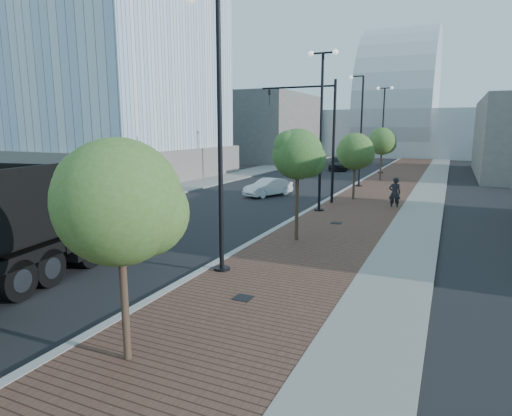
% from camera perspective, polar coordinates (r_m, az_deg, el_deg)
% --- Properties ---
extents(sidewalk, '(7.00, 140.00, 0.12)m').
position_cam_1_polar(sidewalk, '(43.10, 18.77, 3.44)').
color(sidewalk, '#4C2D23').
rests_on(sidewalk, ground).
extents(concrete_strip, '(2.40, 140.00, 0.13)m').
position_cam_1_polar(concrete_strip, '(42.92, 22.35, 3.19)').
color(concrete_strip, slate).
rests_on(concrete_strip, ground).
extents(curb, '(0.30, 140.00, 0.14)m').
position_cam_1_polar(curb, '(43.57, 14.18, 3.77)').
color(curb, gray).
rests_on(curb, ground).
extents(west_sidewalk, '(4.00, 140.00, 0.12)m').
position_cam_1_polar(west_sidewalk, '(47.60, -1.44, 4.63)').
color(west_sidewalk, slate).
rests_on(west_sidewalk, ground).
extents(white_sedan, '(2.83, 4.18, 1.30)m').
position_cam_1_polar(white_sedan, '(31.95, 1.63, 2.76)').
color(white_sedan, silver).
rests_on(white_sedan, ground).
extents(dark_car_mid, '(2.31, 4.25, 1.13)m').
position_cam_1_polar(dark_car_mid, '(47.46, 6.52, 5.16)').
color(dark_car_mid, black).
rests_on(dark_car_mid, ground).
extents(dark_car_far, '(2.60, 5.33, 1.49)m').
position_cam_1_polar(dark_car_far, '(52.68, 11.01, 5.76)').
color(dark_car_far, black).
rests_on(dark_car_far, ground).
extents(pedestrian, '(0.81, 0.63, 1.98)m').
position_cam_1_polar(pedestrian, '(28.18, 17.87, 1.89)').
color(pedestrian, black).
rests_on(pedestrian, ground).
extents(streetlight_1, '(1.44, 0.56, 9.21)m').
position_cam_1_polar(streetlight_1, '(14.51, -5.16, 7.95)').
color(streetlight_1, black).
rests_on(streetlight_1, ground).
extents(streetlight_2, '(1.72, 0.56, 9.28)m').
position_cam_1_polar(streetlight_2, '(25.60, 8.59, 10.07)').
color(streetlight_2, black).
rests_on(streetlight_2, ground).
extents(streetlight_3, '(1.44, 0.56, 9.21)m').
position_cam_1_polar(streetlight_3, '(37.31, 13.54, 9.29)').
color(streetlight_3, black).
rests_on(streetlight_3, ground).
extents(streetlight_4, '(1.72, 0.56, 9.28)m').
position_cam_1_polar(streetlight_4, '(49.12, 16.42, 9.95)').
color(streetlight_4, black).
rests_on(streetlight_4, ground).
extents(traffic_mast, '(5.09, 0.20, 8.00)m').
position_cam_1_polar(traffic_mast, '(28.73, 8.52, 10.44)').
color(traffic_mast, black).
rests_on(traffic_mast, ground).
extents(tree_0, '(2.60, 2.59, 4.82)m').
position_cam_1_polar(tree_0, '(9.05, -17.38, 0.68)').
color(tree_0, '#382619').
rests_on(tree_0, ground).
extents(tree_1, '(2.25, 2.18, 4.97)m').
position_cam_1_polar(tree_1, '(18.66, 5.69, 7.03)').
color(tree_1, '#382619').
rests_on(tree_1, ground).
extents(tree_2, '(2.54, 2.52, 4.66)m').
position_cam_1_polar(tree_2, '(30.28, 13.07, 7.27)').
color(tree_2, '#382619').
rests_on(tree_2, ground).
extents(tree_3, '(2.56, 2.54, 5.03)m').
position_cam_1_polar(tree_3, '(42.08, 16.39, 8.46)').
color(tree_3, '#382619').
rests_on(tree_3, ground).
extents(tower_podium, '(19.00, 19.00, 3.00)m').
position_cam_1_polar(tower_podium, '(47.01, -18.07, 5.80)').
color(tower_podium, slate).
rests_on(tower_podium, ground).
extents(convention_center, '(50.00, 30.00, 50.00)m').
position_cam_1_polar(convention_center, '(88.14, 18.45, 10.71)').
color(convention_center, '#B5BBC0').
rests_on(convention_center, ground).
extents(commercial_block_nw, '(14.00, 20.00, 10.00)m').
position_cam_1_polar(commercial_block_nw, '(68.44, 0.59, 10.59)').
color(commercial_block_nw, '#5D5954').
rests_on(commercial_block_nw, ground).
extents(utility_cover_1, '(0.50, 0.50, 0.02)m').
position_cam_1_polar(utility_cover_1, '(12.79, -1.72, -11.79)').
color(utility_cover_1, black).
rests_on(utility_cover_1, sidewalk).
extents(utility_cover_2, '(0.50, 0.50, 0.02)m').
position_cam_1_polar(utility_cover_2, '(22.76, 10.55, -1.95)').
color(utility_cover_2, black).
rests_on(utility_cover_2, sidewalk).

